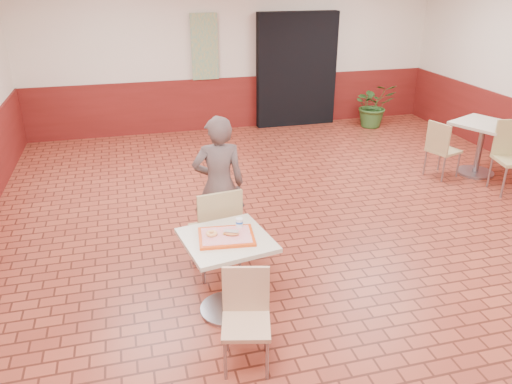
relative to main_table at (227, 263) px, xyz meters
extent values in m
cube|color=maroon|center=(1.39, 0.80, -0.52)|extent=(8.00, 10.00, 0.01)
cube|color=beige|center=(1.39, 5.80, 0.98)|extent=(8.00, 0.01, 3.00)
cube|color=#5E1512|center=(1.39, 5.78, -0.02)|extent=(8.00, 0.04, 1.00)
cube|color=black|center=(2.59, 5.68, 0.58)|extent=(1.60, 0.22, 2.20)
cube|color=gray|center=(0.79, 5.74, 1.08)|extent=(0.50, 0.03, 1.20)
cube|color=beige|center=(0.00, 0.00, 0.23)|extent=(0.73, 0.73, 0.04)
cylinder|color=gray|center=(0.00, 0.00, -0.15)|extent=(0.08, 0.08, 0.73)
cylinder|color=gray|center=(0.00, 0.00, -0.50)|extent=(0.53, 0.53, 0.03)
cube|color=tan|center=(0.00, -0.72, -0.13)|extent=(0.45, 0.45, 0.04)
cube|color=tan|center=(0.04, -0.56, 0.09)|extent=(0.37, 0.12, 0.41)
cylinder|color=gray|center=(-0.20, -0.84, -0.34)|extent=(0.03, 0.03, 0.37)
cylinder|color=gray|center=(0.12, -0.92, -0.34)|extent=(0.03, 0.03, 0.37)
cylinder|color=gray|center=(-0.12, -0.53, -0.34)|extent=(0.03, 0.03, 0.37)
cylinder|color=gray|center=(0.19, -0.60, -0.34)|extent=(0.03, 0.03, 0.37)
cube|color=tan|center=(0.02, 0.71, -0.06)|extent=(0.50, 0.50, 0.04)
cube|color=tan|center=(0.04, 0.50, 0.21)|extent=(0.45, 0.09, 0.49)
cylinder|color=gray|center=(0.19, 0.92, -0.30)|extent=(0.03, 0.03, 0.44)
cylinder|color=gray|center=(-0.20, 0.88, -0.30)|extent=(0.03, 0.03, 0.44)
cylinder|color=gray|center=(0.23, 0.54, -0.30)|extent=(0.03, 0.03, 0.44)
cylinder|color=gray|center=(-0.15, 0.49, -0.30)|extent=(0.03, 0.03, 0.44)
imported|color=brown|center=(0.16, 1.15, 0.26)|extent=(0.59, 0.40, 1.55)
cube|color=#D3420F|center=(0.00, 0.00, 0.26)|extent=(0.48, 0.37, 0.03)
cube|color=#E18585|center=(0.00, 0.00, 0.28)|extent=(0.43, 0.32, 0.00)
torus|color=#F6A759|center=(-0.12, 0.03, 0.30)|extent=(0.13, 0.13, 0.03)
ellipsoid|color=#EE9245|center=(0.04, -0.01, 0.30)|extent=(0.15, 0.12, 0.04)
cube|color=silver|center=(0.04, -0.01, 0.32)|extent=(0.14, 0.10, 0.01)
ellipsoid|color=#BE821A|center=(-0.01, 0.02, 0.29)|extent=(0.03, 0.03, 0.02)
cylinder|color=white|center=(0.15, 0.13, 0.32)|extent=(0.06, 0.06, 0.08)
cylinder|color=blue|center=(0.15, 0.13, 0.33)|extent=(0.07, 0.07, 0.02)
cube|color=#C1B89C|center=(4.44, 2.38, 0.28)|extent=(0.77, 0.77, 0.04)
cylinder|color=gray|center=(4.44, 2.38, -0.13)|extent=(0.09, 0.09, 0.77)
cylinder|color=gray|center=(4.44, 2.38, -0.50)|extent=(0.56, 0.56, 0.03)
cube|color=tan|center=(3.85, 2.43, -0.11)|extent=(0.50, 0.50, 0.04)
cube|color=tan|center=(3.68, 2.38, 0.13)|extent=(0.15, 0.39, 0.44)
cylinder|color=gray|center=(4.07, 2.32, -0.32)|extent=(0.03, 0.03, 0.39)
cylinder|color=gray|center=(3.96, 2.65, -0.32)|extent=(0.03, 0.03, 0.39)
cylinder|color=gray|center=(3.74, 2.22, -0.32)|extent=(0.03, 0.03, 0.39)
cylinder|color=gray|center=(3.63, 2.54, -0.32)|extent=(0.03, 0.03, 0.39)
cube|color=tan|center=(4.48, 1.85, 0.23)|extent=(0.46, 0.13, 0.51)
cylinder|color=gray|center=(4.20, 1.49, -0.29)|extent=(0.03, 0.03, 0.45)
cylinder|color=gray|center=(4.28, 1.88, -0.29)|extent=(0.03, 0.03, 0.45)
imported|color=#2E5823|center=(4.05, 5.12, -0.07)|extent=(0.88, 0.78, 0.89)
camera|label=1|loc=(-0.72, -3.75, 2.40)|focal=35.00mm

